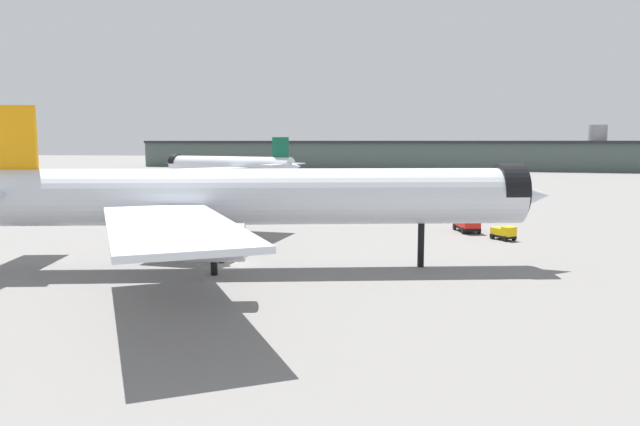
% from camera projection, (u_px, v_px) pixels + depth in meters
% --- Properties ---
extents(ground, '(900.00, 900.00, 0.00)m').
position_uv_depth(ground, '(236.00, 264.00, 62.84)').
color(ground, slate).
extents(airliner_near_gate, '(62.33, 56.18, 16.24)m').
position_uv_depth(airliner_near_gate, '(240.00, 198.00, 59.82)').
color(airliner_near_gate, silver).
rests_on(airliner_near_gate, ground).
extents(airliner_far_taxiway, '(45.41, 40.38, 13.85)m').
position_uv_depth(airliner_far_taxiway, '(230.00, 165.00, 167.88)').
color(airliner_far_taxiway, silver).
rests_on(airliner_far_taxiway, ground).
extents(terminal_building, '(260.50, 57.43, 19.68)m').
position_uv_depth(terminal_building, '(405.00, 155.00, 278.21)').
color(terminal_building, '#475651').
rests_on(terminal_building, ground).
extents(service_truck_front, '(3.66, 5.89, 3.00)m').
position_uv_depth(service_truck_front, '(467.00, 221.00, 84.88)').
color(service_truck_front, black).
rests_on(service_truck_front, ground).
extents(baggage_tug_wing, '(3.27, 3.52, 1.85)m').
position_uv_depth(baggage_tug_wing, '(504.00, 233.00, 77.95)').
color(baggage_tug_wing, black).
rests_on(baggage_tug_wing, ground).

